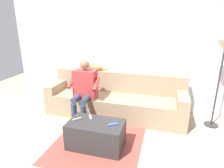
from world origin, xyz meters
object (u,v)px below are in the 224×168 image
coffee_table (96,134)px  couch (115,100)px  remote_gray (77,119)px  floor_lamp (224,54)px  cat_on_backrest (96,67)px  person_solo_seated (84,87)px  remote_white (90,117)px  remote_blue (113,124)px

coffee_table → couch: bearing=-90.0°
coffee_table → remote_gray: remote_gray is taller
remote_gray → floor_lamp: size_ratio=0.10×
couch → cat_on_backrest: cat_on_backrest is taller
person_solo_seated → cat_on_backrest: (-0.01, -0.57, 0.25)m
couch → floor_lamp: (-1.78, -0.05, 0.98)m
couch → person_solo_seated: 0.69m
cat_on_backrest → floor_lamp: floor_lamp is taller
person_solo_seated → remote_white: 0.76m
person_solo_seated → remote_blue: (-0.75, 0.74, -0.23)m
cat_on_backrest → remote_blue: (-0.74, 1.31, -0.48)m
coffee_table → remote_blue: bearing=-179.0°
person_solo_seated → remote_white: bearing=120.2°
cat_on_backrest → remote_white: size_ratio=4.04×
person_solo_seated → couch: bearing=-144.8°
cat_on_backrest → remote_gray: size_ratio=3.38×
remote_gray → coffee_table: bearing=130.0°
coffee_table → floor_lamp: size_ratio=0.53×
floor_lamp → cat_on_backrest: bearing=-4.6°
coffee_table → remote_gray: size_ratio=5.61×
remote_gray → floor_lamp: (-2.07, -1.14, 0.87)m
remote_white → cat_on_backrest: bearing=-12.3°
couch → person_solo_seated: bearing=35.2°
remote_gray → remote_blue: (-0.55, -0.00, -0.00)m
remote_white → floor_lamp: bearing=-90.6°
remote_gray → remote_white: bearing=165.9°
remote_white → couch: bearing=-36.3°
cat_on_backrest → remote_gray: (-0.19, 1.32, -0.48)m
floor_lamp → remote_blue: bearing=36.7°
remote_blue → remote_white: 0.40m
coffee_table → remote_white: 0.27m
coffee_table → floor_lamp: 2.37m
floor_lamp → couch: bearing=1.5°
couch → floor_lamp: bearing=-178.5°
remote_gray → cat_on_backrest: bearing=-131.3°
remote_gray → person_solo_seated: bearing=-124.5°
cat_on_backrest → remote_white: cat_on_backrest is taller
floor_lamp → remote_white: bearing=28.1°
cat_on_backrest → remote_gray: cat_on_backrest is taller
person_solo_seated → floor_lamp: floor_lamp is taller
coffee_table → cat_on_backrest: (0.48, -1.32, 0.69)m
person_solo_seated → floor_lamp: size_ratio=0.75×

